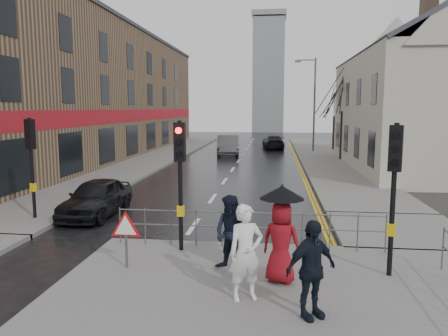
% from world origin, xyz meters
% --- Properties ---
extents(ground, '(120.00, 120.00, 0.00)m').
position_xyz_m(ground, '(0.00, 0.00, 0.00)').
color(ground, black).
rests_on(ground, ground).
extents(near_pavement, '(10.00, 9.00, 0.14)m').
position_xyz_m(near_pavement, '(3.00, -3.50, 0.07)').
color(near_pavement, '#605E5B').
rests_on(near_pavement, ground).
extents(left_pavement, '(4.00, 44.00, 0.14)m').
position_xyz_m(left_pavement, '(-6.50, 23.00, 0.07)').
color(left_pavement, '#605E5B').
rests_on(left_pavement, ground).
extents(right_pavement, '(4.00, 40.00, 0.14)m').
position_xyz_m(right_pavement, '(6.50, 25.00, 0.07)').
color(right_pavement, '#605E5B').
rests_on(right_pavement, ground).
extents(pavement_bridge_right, '(4.00, 4.20, 0.14)m').
position_xyz_m(pavement_bridge_right, '(6.50, 3.00, 0.07)').
color(pavement_bridge_right, '#605E5B').
rests_on(pavement_bridge_right, ground).
extents(building_left_terrace, '(8.00, 42.00, 10.00)m').
position_xyz_m(building_left_terrace, '(-12.00, 22.00, 5.00)').
color(building_left_terrace, brown).
rests_on(building_left_terrace, ground).
extents(building_right_cream, '(9.00, 16.40, 10.10)m').
position_xyz_m(building_right_cream, '(12.00, 18.00, 4.78)').
color(building_right_cream, '#B2AD9B').
rests_on(building_right_cream, ground).
extents(church_tower, '(5.00, 5.00, 18.00)m').
position_xyz_m(church_tower, '(1.50, 62.00, 9.00)').
color(church_tower, gray).
rests_on(church_tower, ground).
extents(traffic_signal_near_left, '(0.28, 0.27, 3.40)m').
position_xyz_m(traffic_signal_near_left, '(0.20, 0.20, 2.46)').
color(traffic_signal_near_left, black).
rests_on(traffic_signal_near_left, near_pavement).
extents(traffic_signal_near_right, '(0.34, 0.33, 3.40)m').
position_xyz_m(traffic_signal_near_right, '(5.20, -1.00, 2.46)').
color(traffic_signal_near_right, black).
rests_on(traffic_signal_near_right, near_pavement).
extents(traffic_signal_far_left, '(0.34, 0.33, 3.40)m').
position_xyz_m(traffic_signal_far_left, '(-5.50, 3.00, 2.46)').
color(traffic_signal_far_left, black).
rests_on(traffic_signal_far_left, left_pavement).
extents(guard_railing_front, '(7.14, 0.04, 1.00)m').
position_xyz_m(guard_railing_front, '(1.95, 0.60, 0.86)').
color(guard_railing_front, '#595B5E').
rests_on(guard_railing_front, near_pavement).
extents(warning_sign, '(0.80, 0.07, 1.35)m').
position_xyz_m(warning_sign, '(-0.80, -1.21, 1.04)').
color(warning_sign, '#595B5E').
rests_on(warning_sign, near_pavement).
extents(street_lamp, '(1.83, 0.25, 8.00)m').
position_xyz_m(street_lamp, '(5.82, 28.00, 4.71)').
color(street_lamp, '#595B5E').
rests_on(street_lamp, right_pavement).
extents(tree_near, '(2.40, 2.40, 6.58)m').
position_xyz_m(tree_near, '(7.50, 22.00, 5.14)').
color(tree_near, black).
rests_on(tree_near, right_pavement).
extents(tree_far, '(2.40, 2.40, 5.64)m').
position_xyz_m(tree_far, '(8.00, 30.00, 4.42)').
color(tree_far, black).
rests_on(tree_far, right_pavement).
extents(pedestrian_a, '(0.81, 0.68, 1.88)m').
position_xyz_m(pedestrian_a, '(2.09, -2.60, 1.08)').
color(pedestrian_a, white).
rests_on(pedestrian_a, near_pavement).
extents(pedestrian_b, '(1.07, 0.99, 1.76)m').
position_xyz_m(pedestrian_b, '(1.66, -1.14, 1.02)').
color(pedestrian_b, black).
rests_on(pedestrian_b, near_pavement).
extents(pedestrian_with_umbrella, '(1.00, 0.96, 2.10)m').
position_xyz_m(pedestrian_with_umbrella, '(2.78, -1.66, 1.27)').
color(pedestrian_with_umbrella, maroon).
rests_on(pedestrian_with_umbrella, near_pavement).
extents(pedestrian_d, '(1.11, 0.94, 1.78)m').
position_xyz_m(pedestrian_d, '(3.28, -3.22, 1.03)').
color(pedestrian_d, black).
rests_on(pedestrian_d, near_pavement).
extents(car_parked, '(1.67, 3.96, 1.34)m').
position_xyz_m(car_parked, '(-3.71, 4.01, 0.67)').
color(car_parked, black).
rests_on(car_parked, ground).
extents(car_mid, '(2.24, 5.11, 1.63)m').
position_xyz_m(car_mid, '(-1.20, 25.04, 0.82)').
color(car_mid, '#434648').
rests_on(car_mid, ground).
extents(car_far, '(2.25, 4.65, 1.30)m').
position_xyz_m(car_far, '(2.50, 30.83, 0.65)').
color(car_far, black).
rests_on(car_far, ground).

